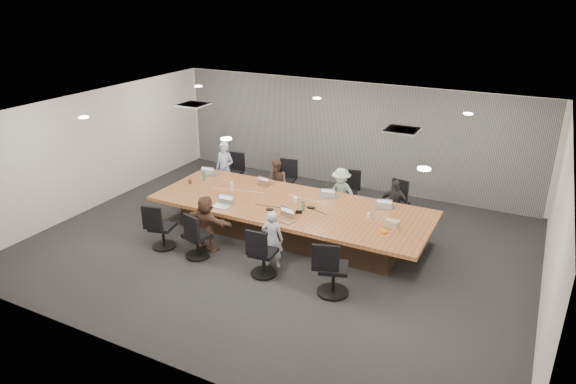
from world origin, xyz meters
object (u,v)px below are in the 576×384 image
at_px(bottle_green_left, 204,176).
at_px(bottle_clear, 232,187).
at_px(person_6, 272,239).
at_px(laptop_6, 286,220).
at_px(laptop_3, 387,206).
at_px(stapler, 298,212).
at_px(person_0, 225,169).
at_px(person_2, 341,193).
at_px(chair_7, 333,272).
at_px(laptop_0, 212,173).
at_px(person_3, 394,205).
at_px(chair_0, 233,176).
at_px(chair_6, 263,256).
at_px(laptop_2, 332,196).
at_px(person_1, 277,183).
at_px(chair_4, 163,230).
at_px(chair_3, 398,208).
at_px(laptop_1, 266,184).
at_px(mug_brown, 190,181).
at_px(snack_packet, 383,231).
at_px(chair_2, 346,196).
at_px(canvas_bag, 392,224).
at_px(chair_5, 197,239).
at_px(conference_table, 290,218).
at_px(laptop_5, 222,206).
at_px(person_5, 207,223).
at_px(chair_1, 284,184).

bearing_deg(bottle_green_left, bottle_clear, -18.06).
distance_m(person_6, bottle_green_left, 3.25).
bearing_deg(laptop_6, laptop_3, 57.76).
bearing_deg(bottle_clear, stapler, -11.65).
relative_size(person_0, person_2, 1.15).
height_order(laptop_6, stapler, stapler).
bearing_deg(person_2, bottle_green_left, -151.17).
distance_m(chair_7, laptop_0, 4.96).
bearing_deg(person_3, chair_0, 177.57).
relative_size(chair_6, laptop_2, 2.47).
bearing_deg(person_1, chair_4, -94.20).
bearing_deg(person_2, person_0, -169.35).
relative_size(person_2, laptop_3, 3.55).
height_order(chair_3, laptop_1, laptop_1).
distance_m(person_2, mug_brown, 3.55).
bearing_deg(snack_packet, chair_4, -163.08).
relative_size(chair_2, laptop_1, 2.68).
height_order(chair_4, laptop_3, chair_4).
bearing_deg(mug_brown, person_0, 86.44).
bearing_deg(laptop_1, chair_0, -23.55).
bearing_deg(chair_6, bottle_green_left, 139.15).
height_order(chair_3, canvas_bag, canvas_bag).
bearing_deg(person_1, person_3, 14.71).
height_order(chair_3, bottle_green_left, bottle_green_left).
distance_m(chair_5, person_6, 1.57).
distance_m(chair_4, laptop_2, 3.71).
relative_size(conference_table, mug_brown, 60.77).
relative_size(person_0, bottle_clear, 5.88).
relative_size(chair_0, bottle_clear, 3.24).
bearing_deg(mug_brown, stapler, -7.24).
xyz_separation_m(laptop_2, bottle_clear, (-2.12, -0.79, 0.11)).
height_order(person_0, laptop_0, person_0).
height_order(chair_7, bottle_clear, bottle_clear).
height_order(chair_0, chair_4, chair_4).
xyz_separation_m(laptop_5, person_6, (1.52, -0.55, -0.16)).
relative_size(chair_4, mug_brown, 7.88).
bearing_deg(person_6, chair_7, 154.48).
distance_m(chair_7, person_5, 2.95).
relative_size(chair_7, person_0, 0.62).
relative_size(chair_0, canvas_bag, 2.93).
relative_size(chair_2, person_3, 0.72).
height_order(conference_table, chair_1, chair_1).
xyz_separation_m(chair_5, person_6, (1.52, 0.35, 0.19)).
bearing_deg(person_2, person_6, -86.20).
bearing_deg(mug_brown, person_1, 39.68).
xyz_separation_m(chair_0, bottle_green_left, (0.10, -1.37, 0.47)).
distance_m(laptop_6, snack_packet, 1.91).
relative_size(chair_5, person_0, 0.56).
bearing_deg(stapler, laptop_2, 53.01).
xyz_separation_m(person_1, mug_brown, (-1.61, -1.33, 0.21)).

